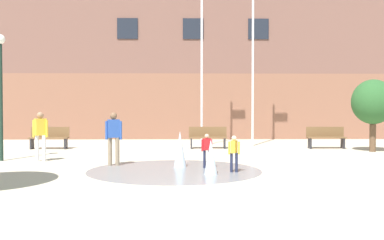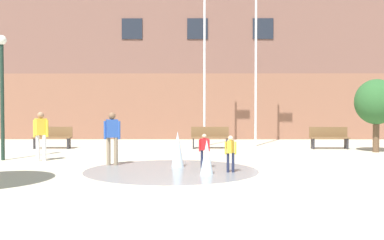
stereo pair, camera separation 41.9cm
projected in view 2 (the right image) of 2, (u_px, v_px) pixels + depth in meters
name	position (u px, v px, depth m)	size (l,w,h in m)	color
ground_plane	(202.00, 201.00, 8.33)	(100.00, 100.00, 0.00)	#BCB299
library_building	(197.00, 71.00, 27.04)	(36.00, 6.05, 7.88)	brown
splash_fountain	(182.00, 160.00, 12.40)	(4.79, 4.79, 1.05)	gray
park_bench_under_left_flagpole	(53.00, 137.00, 18.87)	(1.60, 0.44, 0.91)	#28282D
park_bench_under_right_flagpole	(210.00, 137.00, 18.88)	(1.60, 0.44, 0.91)	#28282D
park_bench_near_trashcan	(329.00, 137.00, 18.74)	(1.60, 0.44, 0.91)	#28282D
adult_watching	(112.00, 134.00, 13.44)	(0.50, 0.31, 1.59)	#89755B
teen_by_trashcan	(41.00, 132.00, 14.56)	(0.50, 0.37, 1.59)	silver
child_with_pink_shirt	(204.00, 148.00, 12.79)	(0.31, 0.20, 0.99)	#1E233D
child_in_fountain	(231.00, 151.00, 11.99)	(0.31, 0.24, 0.99)	#1E233D
flagpole_left	(205.00, 42.00, 19.96)	(0.80, 0.10, 8.80)	silver
flagpole_right	(257.00, 44.00, 19.95)	(0.80, 0.10, 8.64)	silver
lamp_post_left_lane	(2.00, 79.00, 14.68)	(0.32, 0.32, 4.10)	#192D23
street_tree_near_building	(376.00, 102.00, 17.29)	(1.64, 1.64, 2.83)	brown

